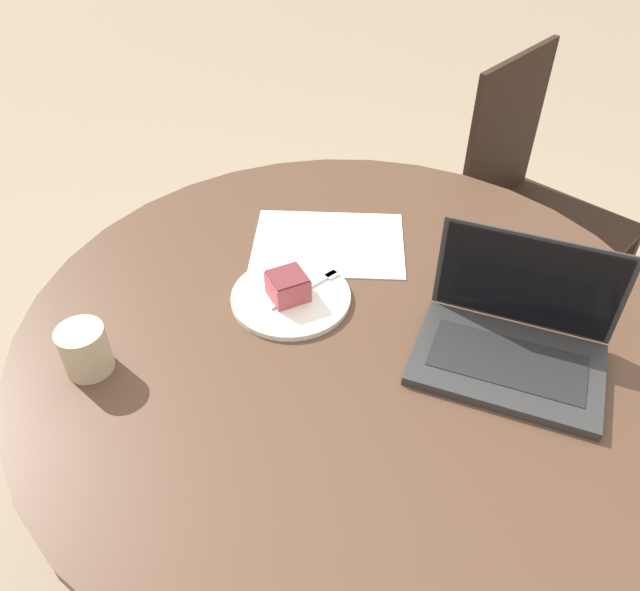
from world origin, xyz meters
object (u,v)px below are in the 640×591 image
at_px(plate, 291,297).
at_px(laptop, 512,342).
at_px(coffee_glass, 85,350).
at_px(chair, 529,213).

distance_m(plate, laptop, 0.43).
bearing_deg(laptop, coffee_glass, 23.40).
distance_m(chair, plate, 0.97).
bearing_deg(plate, chair, 16.52).
bearing_deg(chair, coffee_glass, -8.12).
bearing_deg(chair, laptop, 23.38).
height_order(chair, plate, chair).
xyz_separation_m(chair, plate, (-0.91, -0.27, 0.23)).
relative_size(chair, laptop, 2.38).
height_order(chair, laptop, chair).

